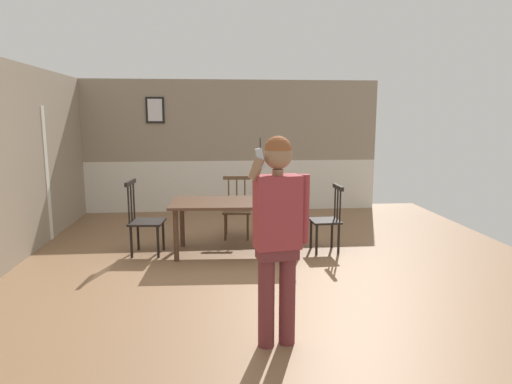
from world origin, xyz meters
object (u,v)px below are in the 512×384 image
Objects in this scene: chair_at_table_head at (327,219)px; person_figure at (278,227)px; chair_near_window at (144,220)px; chair_by_doorway at (237,209)px; dining_table at (237,207)px.

chair_at_table_head is 0.54× the size of person_figure.
chair_near_window is 1.09× the size of chair_at_table_head.
chair_near_window reaches higher than chair_by_doorway.
chair_by_doorway is 3.58m from person_figure.
chair_near_window is (-1.31, 0.06, -0.17)m from dining_table.
dining_table is at bearing 85.40° from chair_at_table_head.
dining_table is at bearing 92.32° from chair_near_window.
person_figure is (-1.09, -2.63, 0.57)m from chair_at_table_head.
chair_at_table_head is at bearing 92.42° from chair_near_window.
chair_by_doorway is at bearing 52.34° from chair_at_table_head.
chair_at_table_head is at bearing -2.46° from dining_table.
chair_at_table_head is (1.27, -0.90, 0.00)m from chair_by_doorway.
chair_at_table_head reaches higher than dining_table.
chair_near_window is 3.18m from person_figure.
person_figure is at bearing 34.01° from chair_near_window.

